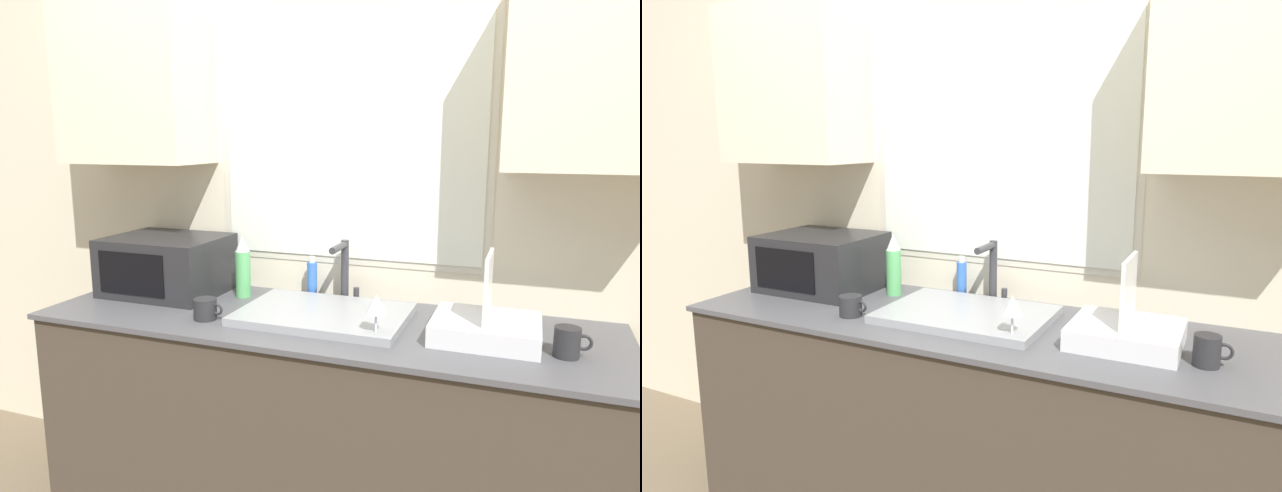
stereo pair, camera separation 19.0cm
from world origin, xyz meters
TOP-DOWN VIEW (x-y plane):
  - countertop at (0.00, 0.33)m, footprint 2.12×0.69m
  - wall_back at (0.00, 0.65)m, footprint 6.00×0.38m
  - sink_basin at (0.01, 0.34)m, footprint 0.61×0.43m
  - faucet at (0.02, 0.56)m, footprint 0.08×0.17m
  - microwave at (-0.74, 0.44)m, footprint 0.48×0.39m
  - dish_rack at (0.59, 0.32)m, footprint 0.35×0.31m
  - spray_bottle at (-0.41, 0.50)m, footprint 0.06×0.06m
  - soap_bottle at (-0.14, 0.59)m, footprint 0.04×0.04m
  - mug_near_sink at (-0.39, 0.17)m, footprint 0.12×0.09m
  - wine_glass at (0.25, 0.17)m, footprint 0.07×0.07m
  - mug_by_rack at (0.84, 0.24)m, footprint 0.11×0.08m

SIDE VIEW (x-z plane):
  - countertop at x=0.00m, z-range 0.00..0.89m
  - sink_basin at x=0.01m, z-range 0.89..0.92m
  - mug_near_sink at x=-0.39m, z-range 0.89..0.97m
  - dish_rack at x=0.59m, z-range 0.79..1.08m
  - mug_by_rack at x=0.84m, z-range 0.89..0.99m
  - soap_bottle at x=-0.14m, z-range 0.89..1.06m
  - wine_glass at x=0.25m, z-range 0.93..1.09m
  - microwave at x=-0.74m, z-range 0.89..1.14m
  - spray_bottle at x=-0.41m, z-range 0.89..1.15m
  - faucet at x=0.02m, z-range 0.92..1.17m
  - wall_back at x=0.00m, z-range 0.11..2.71m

